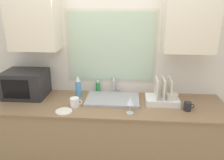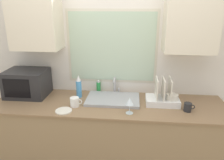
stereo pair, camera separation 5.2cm
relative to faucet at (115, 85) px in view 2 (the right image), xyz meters
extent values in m
cube|color=#8C7251|center=(-0.04, -0.27, -0.57)|extent=(2.50, 0.67, 0.87)
cube|color=#846647|center=(-0.04, -0.27, -0.13)|extent=(2.53, 0.70, 0.02)
cube|color=silver|center=(-0.04, 0.09, 0.29)|extent=(6.00, 0.06, 2.60)
cube|color=beige|center=(-0.04, 0.06, 0.44)|extent=(1.05, 0.01, 0.85)
cube|color=#B2CCB2|center=(-0.04, 0.06, 0.44)|extent=(0.99, 0.01, 0.79)
cube|color=beige|center=(-0.85, -0.10, 0.76)|extent=(0.51, 0.32, 0.66)
cube|color=beige|center=(0.77, -0.10, 0.76)|extent=(0.51, 0.32, 0.66)
cube|color=#9EA0A5|center=(-0.01, -0.20, -0.10)|extent=(0.59, 0.38, 0.03)
cylinder|color=#B7B7BC|center=(-0.01, 0.02, -0.02)|extent=(0.03, 0.03, 0.20)
cylinder|color=#B7B7BC|center=(-0.01, -0.05, 0.07)|extent=(0.03, 0.13, 0.03)
cylinder|color=#B7B7BC|center=(0.04, 0.02, -0.09)|extent=(0.02, 0.02, 0.06)
cube|color=#232326|center=(-1.02, -0.15, 0.04)|extent=(0.46, 0.36, 0.31)
cube|color=black|center=(-1.05, -0.33, 0.04)|extent=(0.30, 0.01, 0.21)
cube|color=white|center=(0.54, -0.23, -0.08)|extent=(0.35, 0.24, 0.07)
cube|color=silver|center=(0.46, -0.23, 0.06)|extent=(0.01, 0.22, 0.22)
cube|color=silver|center=(0.54, -0.23, 0.06)|extent=(0.01, 0.22, 0.22)
cube|color=silver|center=(0.61, -0.23, 0.06)|extent=(0.01, 0.22, 0.22)
cylinder|color=silver|center=(0.63, -0.27, -0.02)|extent=(0.12, 0.12, 0.06)
cylinder|color=#4C99D8|center=(-0.41, -0.14, -0.02)|extent=(0.06, 0.06, 0.20)
cone|color=silver|center=(-0.41, -0.14, 0.12)|extent=(0.06, 0.06, 0.07)
cylinder|color=#268C3F|center=(-0.20, 0.02, -0.05)|extent=(0.05, 0.05, 0.13)
cylinder|color=white|center=(-0.20, 0.02, 0.03)|extent=(0.03, 0.03, 0.03)
cylinder|color=white|center=(-0.39, -0.39, -0.07)|extent=(0.09, 0.09, 0.10)
torus|color=white|center=(-0.34, -0.39, -0.06)|extent=(0.05, 0.01, 0.05)
cylinder|color=silver|center=(0.19, -0.49, -0.11)|extent=(0.07, 0.07, 0.00)
cylinder|color=silver|center=(0.19, -0.49, -0.07)|extent=(0.01, 0.01, 0.09)
cone|color=silver|center=(0.19, -0.49, 0.01)|extent=(0.08, 0.08, 0.07)
cylinder|color=#262628|center=(0.77, -0.38, -0.07)|extent=(0.08, 0.08, 0.09)
torus|color=#262628|center=(0.81, -0.38, -0.07)|extent=(0.05, 0.01, 0.05)
cylinder|color=silver|center=(-0.47, -0.51, -0.11)|extent=(0.17, 0.17, 0.01)
camera|label=1|loc=(0.16, -2.44, 0.91)|focal=35.00mm
camera|label=2|loc=(0.21, -2.43, 0.91)|focal=35.00mm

